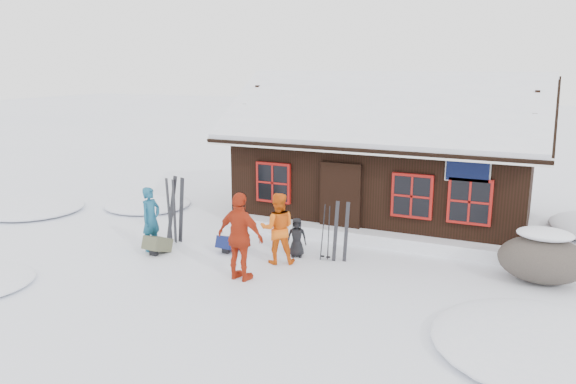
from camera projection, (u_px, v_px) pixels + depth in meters
name	position (u px, v px, depth m)	size (l,w,h in m)	color
ground	(270.00, 261.00, 13.42)	(120.00, 120.00, 0.00)	white
mountain_hut	(388.00, 167.00, 16.87)	(8.90, 6.09, 4.42)	black
snow_drift	(359.00, 236.00, 14.76)	(7.60, 0.60, 0.35)	white
snow_mounds	(360.00, 247.00, 14.40)	(20.60, 13.20, 0.48)	white
skier_teal	(151.00, 219.00, 14.03)	(0.59, 0.39, 1.62)	navy
skier_orange_left	(278.00, 228.00, 13.11)	(0.82, 0.64, 1.69)	#E35D10
skier_orange_right	(240.00, 237.00, 12.05)	(1.14, 0.47, 1.94)	#AC2A11
skier_crouched	(297.00, 237.00, 13.62)	(0.47, 0.31, 0.97)	black
boulder	(543.00, 258.00, 12.00)	(1.84, 1.38, 1.08)	#4E463E
ski_pair_left	(176.00, 210.00, 14.65)	(0.64, 0.15, 1.83)	black
ski_pair_mid	(172.00, 211.00, 14.76)	(0.42, 0.21, 1.73)	black
ski_pair_right	(341.00, 233.00, 13.23)	(0.40, 0.12, 1.52)	black
ski_poles	(326.00, 234.00, 13.34)	(0.25, 0.12, 1.40)	black
backpack_blue	(229.00, 246.00, 14.04)	(0.42, 0.56, 0.30)	#11194B
backpack_olive	(158.00, 247.00, 13.90)	(0.46, 0.61, 0.33)	#4D4F38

